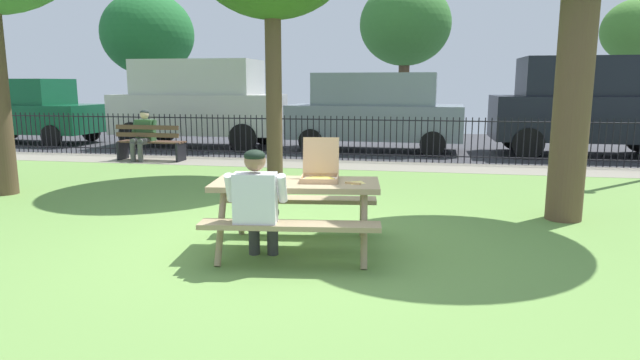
# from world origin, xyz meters

# --- Properties ---
(ground) EXTENTS (28.00, 10.78, 0.02)m
(ground) POSITION_xyz_m (0.00, 1.39, -0.01)
(ground) COLOR #6B9647
(cobblestone_walkway) EXTENTS (28.00, 1.40, 0.01)m
(cobblestone_walkway) POSITION_xyz_m (0.00, 6.08, -0.00)
(cobblestone_walkway) COLOR gray
(street_asphalt) EXTENTS (28.00, 7.54, 0.01)m
(street_asphalt) POSITION_xyz_m (0.00, 10.55, -0.01)
(street_asphalt) COLOR #38383D
(picnic_table_foreground) EXTENTS (1.96, 1.69, 0.79)m
(picnic_table_foreground) POSITION_xyz_m (0.29, -0.25, 0.60)
(picnic_table_foreground) COLOR tan
(picnic_table_foreground) RESTS_ON ground
(pizza_box_open) EXTENTS (0.45, 0.50, 0.45)m
(pizza_box_open) POSITION_xyz_m (0.53, -0.10, 0.86)
(pizza_box_open) COLOR tan
(pizza_box_open) RESTS_ON picnic_table_foreground
(pizza_slice_on_table) EXTENTS (0.21, 0.24, 0.02)m
(pizza_slice_on_table) POSITION_xyz_m (0.93, -0.21, 0.78)
(pizza_slice_on_table) COLOR #F9DE6C
(pizza_slice_on_table) RESTS_ON picnic_table_foreground
(adult_at_table) EXTENTS (0.63, 0.62, 1.19)m
(adult_at_table) POSITION_xyz_m (0.01, -0.79, 0.66)
(adult_at_table) COLOR #363636
(adult_at_table) RESTS_ON ground
(iron_fence_streetside) EXTENTS (20.29, 0.03, 1.06)m
(iron_fence_streetside) POSITION_xyz_m (0.00, 6.78, 0.54)
(iron_fence_streetside) COLOR black
(iron_fence_streetside) RESTS_ON ground
(park_bench_left) EXTENTS (1.61, 0.51, 0.85)m
(park_bench_left) POSITION_xyz_m (-4.69, 5.95, 0.42)
(park_bench_left) COLOR brown
(park_bench_left) RESTS_ON ground
(person_on_park_bench) EXTENTS (0.63, 0.61, 1.19)m
(person_on_park_bench) POSITION_xyz_m (-4.87, 5.96, 0.66)
(person_on_park_bench) COLOR #4A4A4A
(person_on_park_bench) RESTS_ON ground
(parked_car_far_left) EXTENTS (4.46, 2.04, 1.94)m
(parked_car_far_left) POSITION_xyz_m (-10.23, 8.79, 1.01)
(parked_car_far_left) COLOR #104E2E
(parked_car_far_left) RESTS_ON ground
(parked_car_left) EXTENTS (4.70, 2.08, 2.46)m
(parked_car_left) POSITION_xyz_m (-4.63, 8.78, 1.31)
(parked_car_left) COLOR #BABBB6
(parked_car_left) RESTS_ON ground
(parked_car_center) EXTENTS (4.67, 2.10, 2.08)m
(parked_car_center) POSITION_xyz_m (0.39, 8.78, 1.10)
(parked_car_center) COLOR slate
(parked_car_center) RESTS_ON ground
(parked_car_right) EXTENTS (4.70, 2.08, 2.46)m
(parked_car_right) POSITION_xyz_m (5.77, 8.78, 1.31)
(parked_car_right) COLOR black
(parked_car_right) RESTS_ON ground
(far_tree_left) EXTENTS (3.79, 3.79, 5.52)m
(far_tree_left) POSITION_xyz_m (-9.67, 15.59, 3.80)
(far_tree_left) COLOR brown
(far_tree_left) RESTS_ON ground
(far_tree_midleft) EXTENTS (3.45, 3.45, 5.57)m
(far_tree_midleft) POSITION_xyz_m (0.90, 15.59, 3.98)
(far_tree_midleft) COLOR brown
(far_tree_midleft) RESTS_ON ground
(far_tree_center) EXTENTS (2.44, 2.44, 4.75)m
(far_tree_center) POSITION_xyz_m (9.03, 15.59, 3.60)
(far_tree_center) COLOR brown
(far_tree_center) RESTS_ON ground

